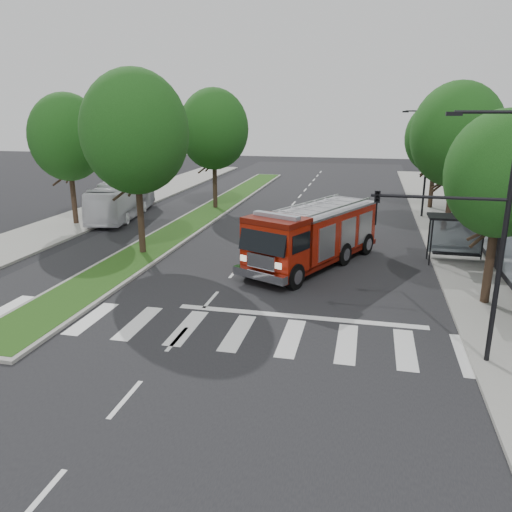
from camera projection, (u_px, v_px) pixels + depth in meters
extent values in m
plane|color=black|center=(211.00, 300.00, 21.75)|extent=(140.00, 140.00, 0.00)
cube|color=gray|center=(474.00, 254.00, 28.44)|extent=(5.00, 80.00, 0.15)
cube|color=gray|center=(54.00, 230.00, 34.17)|extent=(5.00, 80.00, 0.15)
cube|color=gray|center=(208.00, 213.00, 39.85)|extent=(3.00, 50.00, 0.14)
cube|color=#1C4814|center=(208.00, 212.00, 39.83)|extent=(2.60, 49.50, 0.02)
cylinder|color=black|center=(431.00, 243.00, 26.25)|extent=(0.08, 0.08, 2.50)
cylinder|color=black|center=(488.00, 246.00, 25.65)|extent=(0.08, 0.08, 2.50)
cylinder|color=black|center=(429.00, 237.00, 27.37)|extent=(0.08, 0.08, 2.50)
cylinder|color=black|center=(483.00, 240.00, 26.77)|extent=(0.08, 0.08, 2.50)
cube|color=black|center=(460.00, 217.00, 26.14)|extent=(3.20, 1.60, 0.12)
cube|color=#8C99A5|center=(455.00, 237.00, 27.15)|extent=(2.80, 0.04, 1.80)
cube|color=black|center=(456.00, 254.00, 26.71)|extent=(2.40, 0.40, 0.08)
cylinder|color=black|center=(489.00, 263.00, 20.66)|extent=(0.36, 0.36, 3.74)
ellipsoid|color=#13340E|center=(502.00, 174.00, 19.63)|extent=(4.40, 4.40, 5.06)
cylinder|color=black|center=(449.00, 204.00, 31.80)|extent=(0.36, 0.36, 4.40)
ellipsoid|color=#13340E|center=(457.00, 135.00, 30.59)|extent=(5.60, 5.60, 6.44)
cylinder|color=black|center=(432.00, 185.00, 41.22)|extent=(0.36, 0.36, 3.96)
ellipsoid|color=#13340E|center=(437.00, 137.00, 40.13)|extent=(5.00, 5.00, 5.75)
cylinder|color=black|center=(141.00, 215.00, 27.99)|extent=(0.36, 0.36, 4.62)
ellipsoid|color=#13340E|center=(135.00, 132.00, 26.72)|extent=(5.80, 5.80, 6.67)
cylinder|color=black|center=(215.00, 183.00, 41.13)|extent=(0.36, 0.36, 4.40)
ellipsoid|color=#13340E|center=(214.00, 129.00, 39.92)|extent=(5.60, 5.60, 6.44)
cylinder|color=black|center=(73.00, 196.00, 35.37)|extent=(0.36, 0.36, 4.18)
ellipsoid|color=#13340E|center=(67.00, 137.00, 34.22)|extent=(5.20, 5.20, 5.98)
cylinder|color=black|center=(503.00, 246.00, 15.12)|extent=(0.16, 0.16, 8.00)
cylinder|color=black|center=(488.00, 112.00, 14.22)|extent=(1.80, 0.10, 0.10)
cube|color=black|center=(454.00, 114.00, 14.42)|extent=(0.45, 0.20, 0.12)
cylinder|color=black|center=(438.00, 197.00, 15.15)|extent=(4.00, 0.10, 0.10)
imported|color=black|center=(377.00, 208.00, 15.65)|extent=(0.18, 0.22, 1.10)
cylinder|color=black|center=(426.00, 165.00, 37.12)|extent=(0.16, 0.16, 8.00)
cylinder|color=black|center=(418.00, 111.00, 36.21)|extent=(1.80, 0.10, 0.10)
cube|color=black|center=(406.00, 112.00, 36.42)|extent=(0.45, 0.20, 0.12)
cube|color=#570D04|center=(313.00, 255.00, 26.55)|extent=(6.48, 9.67, 0.28)
cube|color=maroon|center=(323.00, 230.00, 26.90)|extent=(5.54, 7.65, 2.23)
cube|color=maroon|center=(276.00, 247.00, 23.60)|extent=(3.38, 3.00, 2.34)
cube|color=#B2B2B7|center=(324.00, 209.00, 26.57)|extent=(5.54, 7.65, 0.13)
cylinder|color=#B2B2B7|center=(308.00, 203.00, 27.10)|extent=(2.92, 6.12, 0.11)
cylinder|color=#B2B2B7|center=(341.00, 207.00, 25.92)|extent=(2.92, 6.12, 0.11)
cube|color=silver|center=(260.00, 275.00, 22.92)|extent=(2.79, 1.58, 0.39)
cube|color=#8C99A5|center=(276.00, 216.00, 23.17)|extent=(2.39, 1.39, 0.20)
cylinder|color=black|center=(251.00, 266.00, 24.41)|extent=(0.87, 1.28, 1.23)
cylinder|color=black|center=(294.00, 276.00, 22.90)|extent=(0.87, 1.28, 1.23)
cylinder|color=black|center=(302.00, 246.00, 27.97)|extent=(0.87, 1.28, 1.23)
cylinder|color=black|center=(343.00, 254.00, 26.46)|extent=(0.87, 1.28, 1.23)
cylinder|color=black|center=(326.00, 237.00, 30.00)|extent=(0.87, 1.28, 1.23)
cylinder|color=black|center=(365.00, 244.00, 28.49)|extent=(0.87, 1.28, 1.23)
imported|color=silver|center=(122.00, 199.00, 38.29)|extent=(4.05, 10.46, 2.84)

